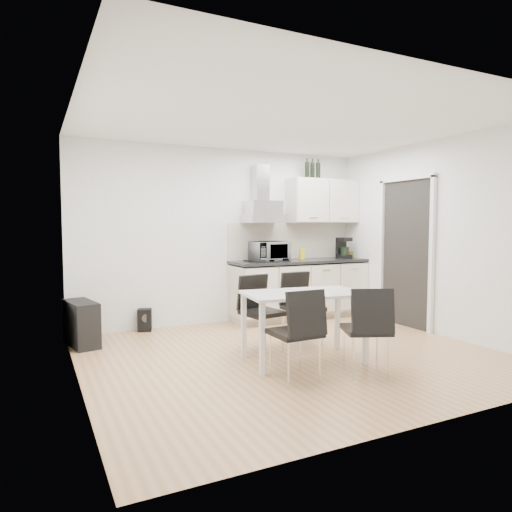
{
  "coord_description": "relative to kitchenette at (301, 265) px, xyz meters",
  "views": [
    {
      "loc": [
        -2.6,
        -4.37,
        1.48
      ],
      "look_at": [
        -0.22,
        0.48,
        1.1
      ],
      "focal_mm": 32.0,
      "sensor_mm": 36.0,
      "label": 1
    }
  ],
  "objects": [
    {
      "name": "guitar_amp",
      "position": [
        -3.28,
        -0.26,
        -0.56
      ],
      "size": [
        0.4,
        0.69,
        0.54
      ],
      "rotation": [
        0.0,
        0.0,
        0.19
      ],
      "color": "black",
      "rests_on": "ground"
    },
    {
      "name": "wall_right",
      "position": [
        1.06,
        -1.73,
        0.47
      ],
      "size": [
        0.1,
        4.0,
        2.6
      ],
      "primitive_type": "cube",
      "color": "white",
      "rests_on": "ground"
    },
    {
      "name": "ceiling",
      "position": [
        -1.19,
        -1.73,
        1.77
      ],
      "size": [
        4.5,
        4.5,
        0.0
      ],
      "primitive_type": "plane",
      "color": "white",
      "rests_on": "wall_back"
    },
    {
      "name": "chair_near_right",
      "position": [
        -0.89,
        -2.64,
        -0.39
      ],
      "size": [
        0.6,
        0.63,
        0.88
      ],
      "primitive_type": null,
      "rotation": [
        0.0,
        0.0,
        -0.4
      ],
      "color": "black",
      "rests_on": "ground"
    },
    {
      "name": "chair_far_left",
      "position": [
        -1.41,
        -1.44,
        -0.39
      ],
      "size": [
        0.52,
        0.57,
        0.88
      ],
      "primitive_type": null,
      "rotation": [
        0.0,
        0.0,
        3.31
      ],
      "color": "black",
      "rests_on": "ground"
    },
    {
      "name": "wall_left",
      "position": [
        -3.44,
        -1.73,
        0.47
      ],
      "size": [
        0.1,
        4.0,
        2.6
      ],
      "primitive_type": "cube",
      "color": "white",
      "rests_on": "ground"
    },
    {
      "name": "ground",
      "position": [
        -1.19,
        -1.73,
        -0.83
      ],
      "size": [
        4.5,
        4.5,
        0.0
      ],
      "primitive_type": "plane",
      "color": "tan",
      "rests_on": "ground"
    },
    {
      "name": "kitchenette",
      "position": [
        0.0,
        0.0,
        0.0
      ],
      "size": [
        2.22,
        0.64,
        2.52
      ],
      "color": "beige",
      "rests_on": "ground"
    },
    {
      "name": "dining_table",
      "position": [
        -1.19,
        -1.98,
        -0.17
      ],
      "size": [
        1.35,
        0.88,
        0.75
      ],
      "rotation": [
        0.0,
        0.0,
        -0.14
      ],
      "color": "white",
      "rests_on": "ground"
    },
    {
      "name": "floor_speaker",
      "position": [
        -2.42,
        0.17,
        -0.68
      ],
      "size": [
        0.23,
        0.21,
        0.31
      ],
      "primitive_type": "cube",
      "rotation": [
        0.0,
        0.0,
        -0.31
      ],
      "color": "black",
      "rests_on": "ground"
    },
    {
      "name": "chair_far_right",
      "position": [
        -0.83,
        -1.4,
        -0.39
      ],
      "size": [
        0.45,
        0.51,
        0.88
      ],
      "primitive_type": null,
      "rotation": [
        0.0,
        0.0,
        3.16
      ],
      "color": "black",
      "rests_on": "ground"
    },
    {
      "name": "wall_back",
      "position": [
        -1.19,
        0.27,
        0.47
      ],
      "size": [
        4.5,
        0.1,
        2.6
      ],
      "primitive_type": "cube",
      "color": "white",
      "rests_on": "ground"
    },
    {
      "name": "doorway",
      "position": [
        1.02,
        -1.18,
        0.22
      ],
      "size": [
        0.08,
        1.04,
        2.1
      ],
      "primitive_type": "cube",
      "color": "white",
      "rests_on": "ground"
    },
    {
      "name": "wall_front",
      "position": [
        -1.19,
        -3.73,
        0.47
      ],
      "size": [
        4.5,
        0.1,
        2.6
      ],
      "primitive_type": "cube",
      "color": "white",
      "rests_on": "ground"
    },
    {
      "name": "chair_near_left",
      "position": [
        -1.58,
        -2.45,
        -0.39
      ],
      "size": [
        0.45,
        0.51,
        0.88
      ],
      "primitive_type": null,
      "rotation": [
        0.0,
        0.0,
        0.02
      ],
      "color": "black",
      "rests_on": "ground"
    }
  ]
}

